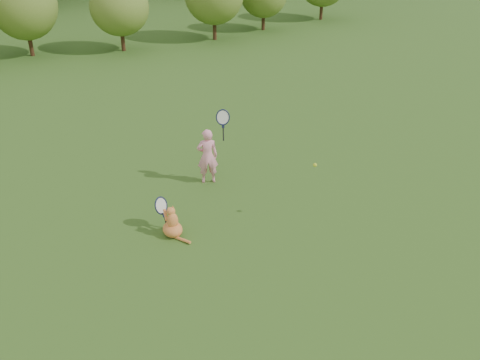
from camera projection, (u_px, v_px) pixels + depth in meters
ground at (256, 242)px, 8.49m from camera, size 100.00×100.00×0.00m
shrub_row at (38, 16)px, 17.58m from camera, size 28.00×3.00×2.80m
child at (208, 155)px, 10.03m from camera, size 0.65×0.45×1.62m
cat at (172, 220)px, 8.55m from camera, size 0.37×0.73×0.71m
tennis_ball at (315, 165)px, 8.57m from camera, size 0.06×0.06×0.06m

